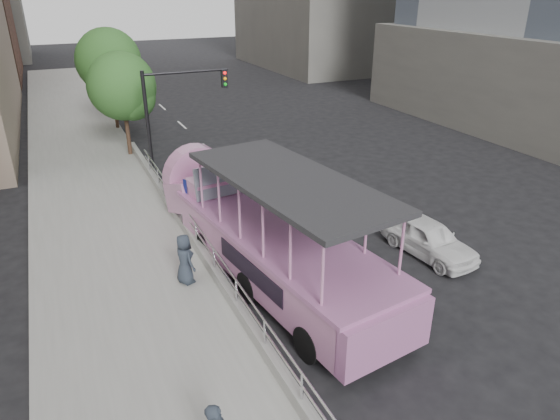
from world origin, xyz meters
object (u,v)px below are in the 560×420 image
object	(u,v)px
traffic_signal	(171,106)
street_tree_near	(124,89)
parking_sign	(190,204)
pedestrian_far	(185,259)
street_tree_far	(111,64)
duck_boat	(262,233)
car	(429,238)

from	to	relation	value
traffic_signal	street_tree_near	distance (m)	3.80
parking_sign	pedestrian_far	bearing A→B (deg)	-108.81
street_tree_far	street_tree_near	bearing A→B (deg)	-91.91
duck_boat	street_tree_far	world-z (taller)	street_tree_far
traffic_signal	street_tree_far	bearing A→B (deg)	98.43
car	street_tree_far	size ratio (longest dim) A/B	0.58
parking_sign	traffic_signal	distance (m)	7.75
duck_boat	pedestrian_far	size ratio (longest dim) A/B	7.20
traffic_signal	street_tree_far	size ratio (longest dim) A/B	0.81
car	street_tree_far	world-z (taller)	street_tree_far
street_tree_far	car	bearing A→B (deg)	-70.66
parking_sign	duck_boat	bearing A→B (deg)	-61.29
duck_boat	parking_sign	distance (m)	3.31
parking_sign	street_tree_far	distance (m)	17.04
pedestrian_far	parking_sign	world-z (taller)	parking_sign
car	pedestrian_far	size ratio (longest dim) A/B	2.31
parking_sign	street_tree_far	size ratio (longest dim) A/B	0.38
pedestrian_far	parking_sign	xyz separation A→B (m)	(1.03, 3.01, 0.46)
pedestrian_far	traffic_signal	size ratio (longest dim) A/B	0.31
duck_boat	car	bearing A→B (deg)	-14.07
duck_boat	parking_sign	xyz separation A→B (m)	(-1.59, 2.90, 0.16)
parking_sign	street_tree_far	bearing A→B (deg)	90.36
pedestrian_far	street_tree_near	xyz separation A→B (m)	(0.72, 13.83, 2.70)
parking_sign	street_tree_far	xyz separation A→B (m)	(-0.10, 16.82, 2.74)
duck_boat	street_tree_far	size ratio (longest dim) A/B	1.82
duck_boat	traffic_signal	world-z (taller)	traffic_signal
duck_boat	parking_sign	bearing A→B (deg)	118.71
traffic_signal	street_tree_near	world-z (taller)	street_tree_near
car	pedestrian_far	distance (m)	8.47
pedestrian_far	street_tree_far	bearing A→B (deg)	-19.46
duck_boat	street_tree_near	world-z (taller)	street_tree_near
car	parking_sign	bearing A→B (deg)	143.61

